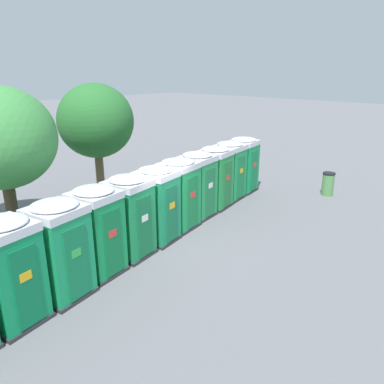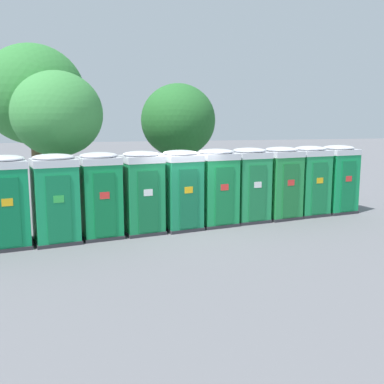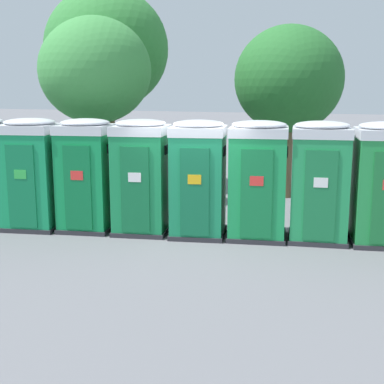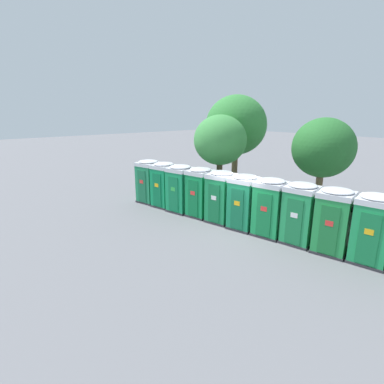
# 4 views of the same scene
# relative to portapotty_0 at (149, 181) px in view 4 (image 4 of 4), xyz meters

# --- Properties ---
(ground_plane) EXTENTS (120.00, 120.00, 0.00)m
(ground_plane) POSITION_rel_portapotty_0_xyz_m (6.38, 0.92, -1.28)
(ground_plane) COLOR slate
(portapotty_0) EXTENTS (1.43, 1.42, 2.54)m
(portapotty_0) POSITION_rel_portapotty_0_xyz_m (0.00, 0.00, 0.00)
(portapotty_0) COLOR #2D2D33
(portapotty_0) RESTS_ON ground
(portapotty_1) EXTENTS (1.36, 1.39, 2.54)m
(portapotty_1) POSITION_rel_portapotty_0_xyz_m (1.27, 0.19, 0.00)
(portapotty_1) COLOR #2D2D33
(portapotty_1) RESTS_ON ground
(portapotty_2) EXTENTS (1.44, 1.41, 2.54)m
(portapotty_2) POSITION_rel_portapotty_0_xyz_m (2.55, 0.35, -0.00)
(portapotty_2) COLOR #2D2D33
(portapotty_2) RESTS_ON ground
(portapotty_3) EXTENTS (1.35, 1.38, 2.54)m
(portapotty_3) POSITION_rel_portapotty_0_xyz_m (3.81, 0.63, 0.00)
(portapotty_3) COLOR #2D2D33
(portapotty_3) RESTS_ON ground
(portapotty_4) EXTENTS (1.38, 1.40, 2.54)m
(portapotty_4) POSITION_rel_portapotty_0_xyz_m (5.09, 0.83, 0.00)
(portapotty_4) COLOR #2D2D33
(portapotty_4) RESTS_ON ground
(portapotty_5) EXTENTS (1.38, 1.40, 2.54)m
(portapotty_5) POSITION_rel_portapotty_0_xyz_m (6.37, 1.00, 0.00)
(portapotty_5) COLOR #2D2D33
(portapotty_5) RESTS_ON ground
(portapotty_6) EXTENTS (1.42, 1.39, 2.54)m
(portapotty_6) POSITION_rel_portapotty_0_xyz_m (7.63, 1.25, -0.00)
(portapotty_6) COLOR #2D2D33
(portapotty_6) RESTS_ON ground
(portapotty_7) EXTENTS (1.37, 1.36, 2.54)m
(portapotty_7) POSITION_rel_portapotty_0_xyz_m (8.89, 1.50, -0.00)
(portapotty_7) COLOR #2D2D33
(portapotty_7) RESTS_ON ground
(portapotty_8) EXTENTS (1.43, 1.40, 2.54)m
(portapotty_8) POSITION_rel_portapotty_0_xyz_m (10.17, 1.67, -0.00)
(portapotty_8) COLOR #2D2D33
(portapotty_8) RESTS_ON ground
(portapotty_9) EXTENTS (1.37, 1.36, 2.54)m
(portapotty_9) POSITION_rel_portapotty_0_xyz_m (11.44, 1.90, 0.00)
(portapotty_9) COLOR #2D2D33
(portapotty_9) RESTS_ON ground
(street_tree_0) EXTENTS (3.03, 3.03, 5.10)m
(street_tree_0) POSITION_rel_portapotty_0_xyz_m (2.64, 3.23, 2.36)
(street_tree_0) COLOR #4C3826
(street_tree_0) RESTS_ON ground
(street_tree_1) EXTENTS (3.87, 3.87, 6.30)m
(street_tree_1) POSITION_rel_portapotty_0_xyz_m (1.74, 5.57, 3.11)
(street_tree_1) COLOR brown
(street_tree_1) RESTS_ON ground
(street_tree_2) EXTENTS (3.12, 3.12, 4.98)m
(street_tree_2) POSITION_rel_portapotty_0_xyz_m (7.44, 5.85, 2.15)
(street_tree_2) COLOR brown
(street_tree_2) RESTS_ON ground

